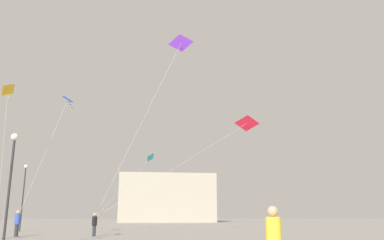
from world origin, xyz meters
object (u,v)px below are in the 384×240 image
object	(u,v)px
building_left_hall	(166,198)
lamppost_east	(11,170)
kite_crimson_delta	(245,125)
lamppost_west	(24,187)
person_in_yellow	(274,240)
kite_violet_delta	(180,46)
person_in_black	(94,223)
person_in_blue	(17,222)
kite_cyan_delta	(149,159)
kite_cobalt_delta	(67,102)
kite_amber_delta	(7,92)

from	to	relation	value
building_left_hall	lamppost_east	xyz separation A→B (m)	(-7.93, -64.25, -1.22)
kite_crimson_delta	lamppost_west	xyz separation A→B (m)	(-20.89, 2.72, -5.84)
person_in_yellow	lamppost_east	bearing A→B (deg)	140.31
building_left_hall	lamppost_west	distance (m)	47.20
building_left_hall	kite_violet_delta	bearing A→B (deg)	-89.45
person_in_black	person_in_blue	size ratio (longest dim) A/B	0.90
kite_cyan_delta	kite_violet_delta	size ratio (longest dim) A/B	1.04
person_in_black	kite_cyan_delta	bearing A→B (deg)	145.08
kite_violet_delta	lamppost_east	size ratio (longest dim) A/B	2.61
person_in_yellow	person_in_black	bearing A→B (deg)	116.27
kite_crimson_delta	kite_cobalt_delta	size ratio (longest dim) A/B	1.38
person_in_yellow	kite_cyan_delta	size ratio (longest dim) A/B	0.12
kite_cyan_delta	building_left_hall	size ratio (longest dim) A/B	0.74
building_left_hall	lamppost_east	world-z (taller)	building_left_hall
person_in_yellow	kite_cyan_delta	world-z (taller)	kite_cyan_delta
person_in_blue	kite_crimson_delta	world-z (taller)	kite_crimson_delta
kite_violet_delta	person_in_blue	bearing A→B (deg)	177.50
person_in_blue	lamppost_west	distance (m)	9.86
kite_cyan_delta	kite_amber_delta	bearing A→B (deg)	-118.49
kite_cyan_delta	lamppost_east	xyz separation A→B (m)	(-5.73, -23.85, -3.96)
building_left_hall	lamppost_west	size ratio (longest dim) A/B	3.23
building_left_hall	lamppost_east	distance (m)	64.75
kite_amber_delta	kite_violet_delta	size ratio (longest dim) A/B	0.63
person_in_black	kite_cobalt_delta	distance (m)	10.60
person_in_yellow	lamppost_west	size ratio (longest dim) A/B	0.28
kite_crimson_delta	lamppost_east	distance (m)	23.11
person_in_yellow	person_in_blue	bearing A→B (deg)	128.50
person_in_black	building_left_hall	bearing A→B (deg)	152.93
person_in_black	kite_amber_delta	size ratio (longest dim) A/B	0.18
building_left_hall	kite_cyan_delta	bearing A→B (deg)	-93.12
kite_crimson_delta	building_left_hall	distance (m)	48.64
person_in_black	person_in_blue	world-z (taller)	person_in_blue
kite_cobalt_delta	lamppost_west	size ratio (longest dim) A/B	1.60
person_in_blue	lamppost_east	distance (m)	10.93
person_in_yellow	kite_violet_delta	size ratio (longest dim) A/B	0.12
kite_cyan_delta	lamppost_west	size ratio (longest dim) A/B	2.37
kite_crimson_delta	kite_cobalt_delta	bearing A→B (deg)	-166.40
kite_crimson_delta	kite_violet_delta	distance (m)	10.56
person_in_black	kite_crimson_delta	world-z (taller)	kite_crimson_delta
kite_crimson_delta	person_in_yellow	bearing A→B (deg)	-100.82
kite_cobalt_delta	kite_amber_delta	bearing A→B (deg)	-115.20
kite_cobalt_delta	person_in_black	bearing A→B (deg)	-36.22
kite_crimson_delta	lamppost_east	bearing A→B (deg)	-132.49
lamppost_west	building_left_hall	bearing A→B (deg)	72.99
kite_amber_delta	lamppost_west	bearing A→B (deg)	101.29
kite_crimson_delta	lamppost_west	world-z (taller)	kite_crimson_delta
person_in_blue	kite_amber_delta	distance (m)	9.31
person_in_blue	kite_violet_delta	world-z (taller)	kite_violet_delta
person_in_yellow	building_left_hall	size ratio (longest dim) A/B	0.09
kite_cyan_delta	person_in_black	bearing A→B (deg)	-103.69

